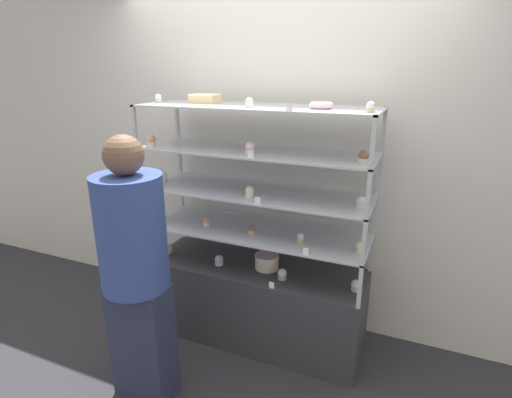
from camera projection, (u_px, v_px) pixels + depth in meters
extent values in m
plane|color=#2D2D33|center=(256.00, 335.00, 3.07)|extent=(20.00, 20.00, 0.00)
cube|color=silver|center=(277.00, 159.00, 3.02)|extent=(8.00, 0.05, 2.60)
cube|color=#333338|center=(256.00, 301.00, 2.98)|extent=(1.57, 0.53, 0.59)
cube|color=#B7B7BC|center=(183.00, 221.00, 3.35)|extent=(0.02, 0.02, 0.28)
cube|color=#B7B7BC|center=(372.00, 252.00, 2.78)|extent=(0.02, 0.02, 0.28)
cube|color=#B7B7BC|center=(146.00, 244.00, 2.91)|extent=(0.02, 0.02, 0.28)
cube|color=#B7B7BC|center=(360.00, 287.00, 2.34)|extent=(0.02, 0.02, 0.28)
cube|color=#B7BCC6|center=(256.00, 230.00, 2.80)|extent=(1.57, 0.53, 0.01)
cube|color=#B7B7BC|center=(182.00, 189.00, 3.26)|extent=(0.02, 0.02, 0.28)
cube|color=#B7B7BC|center=(376.00, 214.00, 2.69)|extent=(0.02, 0.02, 0.28)
cube|color=#B7B7BC|center=(142.00, 207.00, 2.82)|extent=(0.02, 0.02, 0.28)
cube|color=#B7B7BC|center=(364.00, 243.00, 2.25)|extent=(0.02, 0.02, 0.28)
cube|color=#B7BCC6|center=(256.00, 192.00, 2.71)|extent=(1.57, 0.53, 0.01)
cube|color=#B7B7BC|center=(179.00, 155.00, 3.17)|extent=(0.02, 0.02, 0.28)
cube|color=#B7B7BC|center=(380.00, 173.00, 2.60)|extent=(0.02, 0.02, 0.28)
cube|color=#B7B7BC|center=(139.00, 168.00, 2.74)|extent=(0.02, 0.02, 0.28)
cube|color=#B7B7BC|center=(368.00, 195.00, 2.16)|extent=(0.02, 0.02, 0.28)
cube|color=#B7BCC6|center=(256.00, 151.00, 2.63)|extent=(1.57, 0.53, 0.01)
cube|color=#B7B7BC|center=(177.00, 118.00, 3.09)|extent=(0.02, 0.02, 0.28)
cube|color=#B7B7BC|center=(384.00, 130.00, 2.51)|extent=(0.02, 0.02, 0.28)
cube|color=#B7B7BC|center=(135.00, 127.00, 2.65)|extent=(0.02, 0.02, 0.28)
cube|color=#B7B7BC|center=(373.00, 143.00, 2.07)|extent=(0.02, 0.02, 0.28)
cube|color=#B7BCC6|center=(256.00, 107.00, 2.54)|extent=(1.57, 0.53, 0.01)
cylinder|color=beige|center=(267.00, 262.00, 2.84)|extent=(0.17, 0.17, 0.09)
cylinder|color=silver|center=(267.00, 256.00, 2.83)|extent=(0.17, 0.17, 0.02)
cube|color=#DBBC84|center=(205.00, 99.00, 2.74)|extent=(0.19, 0.13, 0.05)
cube|color=#F4EAB2|center=(205.00, 95.00, 2.73)|extent=(0.19, 0.13, 0.01)
cylinder|color=beige|center=(169.00, 251.00, 3.09)|extent=(0.06, 0.06, 0.03)
sphere|color=silver|center=(168.00, 248.00, 3.08)|extent=(0.06, 0.06, 0.06)
cylinder|color=white|center=(219.00, 263.00, 2.90)|extent=(0.06, 0.06, 0.03)
sphere|color=silver|center=(219.00, 259.00, 2.89)|extent=(0.06, 0.06, 0.06)
cylinder|color=#CCB28C|center=(282.00, 277.00, 2.71)|extent=(0.06, 0.06, 0.03)
sphere|color=white|center=(282.00, 273.00, 2.70)|extent=(0.06, 0.06, 0.06)
cylinder|color=#CCB28C|center=(356.00, 289.00, 2.57)|extent=(0.06, 0.06, 0.03)
sphere|color=silver|center=(356.00, 284.00, 2.56)|extent=(0.06, 0.06, 0.06)
cube|color=white|center=(272.00, 285.00, 2.59)|extent=(0.04, 0.00, 0.04)
cylinder|color=white|center=(162.00, 218.00, 2.98)|extent=(0.04, 0.04, 0.03)
sphere|color=#8C5B42|center=(161.00, 214.00, 2.98)|extent=(0.05, 0.05, 0.05)
cylinder|color=white|center=(207.00, 224.00, 2.87)|extent=(0.04, 0.04, 0.03)
sphere|color=#E5996B|center=(206.00, 220.00, 2.86)|extent=(0.05, 0.05, 0.05)
cylinder|color=#CCB28C|center=(251.00, 232.00, 2.72)|extent=(0.04, 0.04, 0.03)
sphere|color=#8C5B42|center=(251.00, 228.00, 2.72)|extent=(0.05, 0.05, 0.05)
cylinder|color=#CCB28C|center=(301.00, 240.00, 2.59)|extent=(0.04, 0.04, 0.03)
sphere|color=silver|center=(301.00, 236.00, 2.58)|extent=(0.05, 0.05, 0.05)
cylinder|color=white|center=(359.00, 249.00, 2.47)|extent=(0.04, 0.04, 0.03)
sphere|color=#F4EAB2|center=(360.00, 245.00, 2.46)|extent=(0.05, 0.05, 0.05)
cube|color=white|center=(306.00, 251.00, 2.42)|extent=(0.04, 0.00, 0.04)
cylinder|color=white|center=(164.00, 180.00, 2.94)|extent=(0.05, 0.05, 0.03)
sphere|color=#F4EAB2|center=(163.00, 176.00, 2.93)|extent=(0.06, 0.06, 0.06)
cylinder|color=white|center=(250.00, 195.00, 2.59)|extent=(0.05, 0.05, 0.03)
sphere|color=#F4EAB2|center=(250.00, 191.00, 2.58)|extent=(0.06, 0.06, 0.06)
cylinder|color=beige|center=(361.00, 205.00, 2.38)|extent=(0.05, 0.05, 0.03)
sphere|color=white|center=(361.00, 201.00, 2.38)|extent=(0.06, 0.06, 0.06)
cube|color=white|center=(258.00, 200.00, 2.45)|extent=(0.04, 0.00, 0.04)
cylinder|color=beige|center=(152.00, 144.00, 2.77)|extent=(0.06, 0.06, 0.03)
sphere|color=#E5996B|center=(151.00, 139.00, 2.76)|extent=(0.06, 0.06, 0.06)
cylinder|color=beige|center=(250.00, 151.00, 2.51)|extent=(0.06, 0.06, 0.03)
sphere|color=silver|center=(250.00, 147.00, 2.50)|extent=(0.06, 0.06, 0.06)
cylinder|color=beige|center=(363.00, 160.00, 2.26)|extent=(0.06, 0.06, 0.03)
sphere|color=#8C5B42|center=(364.00, 155.00, 2.26)|extent=(0.06, 0.06, 0.06)
cube|color=white|center=(251.00, 154.00, 2.38)|extent=(0.04, 0.00, 0.04)
cylinder|color=#CCB28C|center=(158.00, 101.00, 2.76)|extent=(0.04, 0.04, 0.02)
sphere|color=silver|center=(158.00, 97.00, 2.76)|extent=(0.05, 0.05, 0.05)
cylinder|color=white|center=(249.00, 106.00, 2.43)|extent=(0.04, 0.04, 0.02)
sphere|color=silver|center=(249.00, 101.00, 2.42)|extent=(0.05, 0.05, 0.05)
cylinder|color=#CCB28C|center=(370.00, 110.00, 2.15)|extent=(0.04, 0.04, 0.02)
sphere|color=silver|center=(371.00, 106.00, 2.15)|extent=(0.05, 0.05, 0.05)
cube|color=white|center=(289.00, 107.00, 2.20)|extent=(0.04, 0.00, 0.04)
torus|color=#EFB2BC|center=(321.00, 105.00, 2.36)|extent=(0.14, 0.14, 0.04)
cube|color=#282D47|center=(143.00, 341.00, 2.42)|extent=(0.36, 0.20, 0.76)
cylinder|color=#33478C|center=(132.00, 233.00, 2.20)|extent=(0.38, 0.38, 0.66)
sphere|color=brown|center=(124.00, 155.00, 2.06)|extent=(0.21, 0.21, 0.21)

